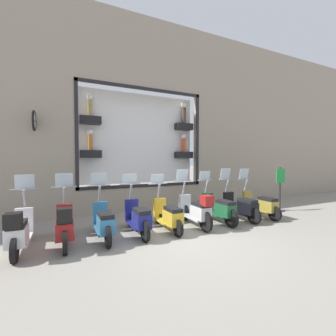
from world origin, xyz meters
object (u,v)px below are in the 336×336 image
scooter_black_1 (241,207)px  scooter_teal_6 (104,222)px  scooter_green_2 (219,209)px  shop_sign_post (280,187)px  scooter_navy_5 (138,218)px  scooter_white_8 (19,231)px  scooter_red_7 (65,226)px  scooter_silver_3 (196,210)px  scooter_olive_0 (261,205)px  scooter_yellow_4 (169,216)px

scooter_black_1 → scooter_teal_6: bearing=90.0°
scooter_green_2 → shop_sign_post: size_ratio=1.07×
scooter_navy_5 → shop_sign_post: size_ratio=1.07×
scooter_green_2 → shop_sign_post: (0.35, -3.12, 0.47)m
scooter_white_8 → shop_sign_post: 8.38m
scooter_green_2 → scooter_navy_5: scooter_green_2 is taller
scooter_green_2 → scooter_red_7: size_ratio=1.00×
scooter_silver_3 → scooter_navy_5: 1.75m
scooter_green_2 → scooter_teal_6: size_ratio=1.00×
scooter_black_1 → scooter_red_7: 5.25m
scooter_black_1 → scooter_silver_3: size_ratio=0.99×
scooter_white_8 → scooter_navy_5: bearing=-88.6°
scooter_black_1 → scooter_green_2: scooter_black_1 is taller
scooter_black_1 → scooter_red_7: (-0.06, 5.25, 0.04)m
scooter_olive_0 → scooter_yellow_4: bearing=90.1°
scooter_silver_3 → scooter_navy_5: size_ratio=1.00×
scooter_black_1 → scooter_olive_0: bearing=-90.2°
scooter_black_1 → scooter_teal_6: size_ratio=1.00×
scooter_black_1 → scooter_navy_5: bearing=90.0°
scooter_teal_6 → scooter_olive_0: bearing=-90.0°
scooter_teal_6 → scooter_white_8: 1.75m
scooter_green_2 → scooter_yellow_4: size_ratio=1.01×
scooter_olive_0 → scooter_navy_5: size_ratio=0.99×
scooter_olive_0 → shop_sign_post: 1.49m
scooter_silver_3 → scooter_teal_6: size_ratio=1.01×
scooter_green_2 → scooter_black_1: bearing=-90.0°
scooter_black_1 → scooter_red_7: scooter_black_1 is taller
scooter_olive_0 → scooter_black_1: 0.87m
scooter_black_1 → scooter_teal_6: 4.37m
scooter_red_7 → scooter_white_8: (-0.00, 0.87, -0.01)m
scooter_yellow_4 → shop_sign_post: (0.36, -4.86, 0.50)m
scooter_silver_3 → scooter_navy_5: scooter_silver_3 is taller
scooter_yellow_4 → scooter_red_7: 2.62m
scooter_black_1 → shop_sign_post: bearing=-81.2°
scooter_black_1 → scooter_navy_5: size_ratio=1.00×
scooter_yellow_4 → scooter_navy_5: 0.87m
shop_sign_post → scooter_teal_6: bearing=93.0°
shop_sign_post → scooter_green_2: bearing=96.3°
scooter_black_1 → scooter_red_7: bearing=90.7°
scooter_navy_5 → scooter_teal_6: size_ratio=1.00×
scooter_navy_5 → scooter_white_8: scooter_white_8 is taller
scooter_black_1 → shop_sign_post: size_ratio=1.07×
scooter_green_2 → scooter_red_7: (-0.06, 4.37, 0.03)m
scooter_olive_0 → scooter_black_1: size_ratio=1.00×
scooter_black_1 → scooter_white_8: 6.12m
scooter_olive_0 → shop_sign_post: bearing=-75.7°
scooter_green_2 → scooter_white_8: (-0.07, 5.25, 0.03)m
scooter_white_8 → scooter_red_7: bearing=-89.7°
scooter_red_7 → shop_sign_post: 7.51m
scooter_red_7 → scooter_black_1: bearing=-89.3°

